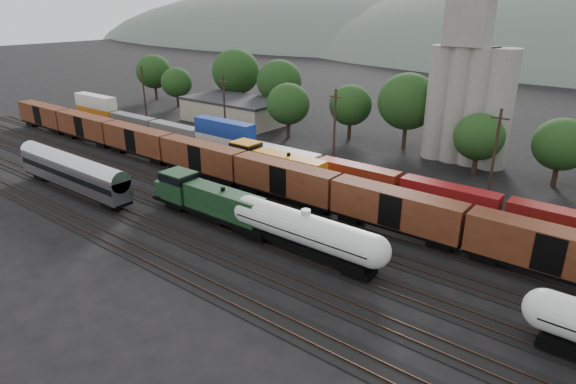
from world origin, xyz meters
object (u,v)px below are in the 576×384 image
Objects in this scene: grain_silo at (468,92)px; tank_car_a at (305,231)px; green_locomotive at (205,198)px; passenger_coach at (72,171)px; orange_locomotive at (271,163)px.

tank_car_a is at bearing -91.60° from grain_silo.
tank_car_a is at bearing -0.00° from green_locomotive.
passenger_coach is 0.78× the size of grain_silo.
grain_silo is (18.20, 26.00, 8.55)m from orange_locomotive.
passenger_coach reaches higher than green_locomotive.
orange_locomotive is 0.66× the size of grain_silo.
grain_silo reaches higher than green_locomotive.
passenger_coach is 58.96m from grain_silo.
tank_car_a is 0.97× the size of orange_locomotive.
green_locomotive is 15.20m from orange_locomotive.
tank_car_a is (14.62, -0.00, 0.17)m from green_locomotive.
grain_silo is at bearing 51.96° from passenger_coach.
green_locomotive is at bearing 180.00° from tank_car_a.
orange_locomotive is (-17.06, 15.00, -0.16)m from tank_car_a.
orange_locomotive is 32.87m from grain_silo.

